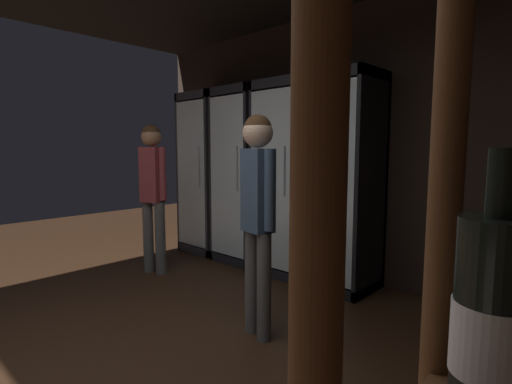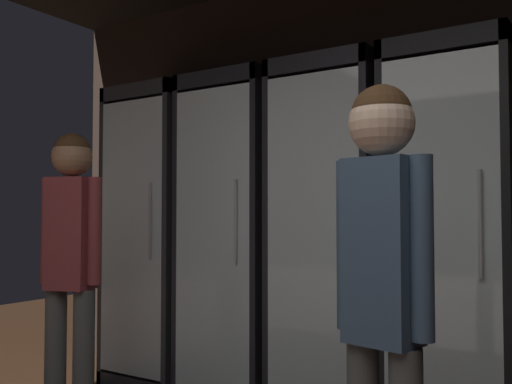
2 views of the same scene
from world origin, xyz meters
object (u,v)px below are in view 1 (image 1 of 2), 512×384
Objects in this scene: shopper_near at (153,184)px; cooler_center at (290,180)px; cooler_right at (345,185)px; shopper_far at (258,201)px; cooler_far_left at (211,175)px; cooler_left at (246,177)px.

cooler_center is at bearing 45.36° from shopper_near.
cooler_right is 2.04m from shopper_near.
cooler_right reaches higher than shopper_far.
shopper_far is at bearing -32.18° from cooler_far_left.
cooler_far_left is 0.68m from cooler_left.
cooler_far_left and cooler_left have the same top height.
shopper_near is at bearing -134.64° from cooler_center.
cooler_right is (0.68, 0.00, -0.01)m from cooler_center.
cooler_center is 1.50m from shopper_near.
cooler_left is at bearing 137.25° from shopper_far.
cooler_right is at bearing 0.09° from cooler_left.
cooler_center reaches higher than shopper_near.
cooler_far_left is at bearing -179.92° from cooler_center.
shopper_far is (0.77, -1.34, -0.03)m from cooler_center.
cooler_left is 1.13m from shopper_near.
cooler_center is at bearing -179.96° from cooler_right.
cooler_far_left is 2.52m from shopper_far.
shopper_far is at bearing -42.75° from cooler_left.
shopper_far is (1.83, -0.27, 0.01)m from shopper_near.
cooler_left is at bearing -179.91° from cooler_right.
cooler_left is at bearing 70.64° from shopper_near.
cooler_right is at bearing 93.79° from shopper_far.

